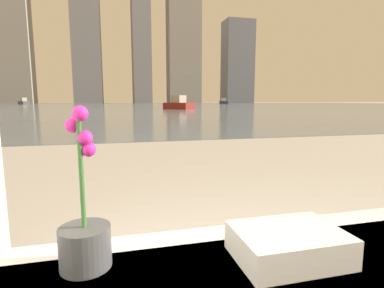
{
  "coord_description": "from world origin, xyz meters",
  "views": [
    {
      "loc": [
        -0.53,
        0.05,
        0.96
      ],
      "look_at": [
        0.09,
        2.5,
        0.59
      ],
      "focal_mm": 28.0,
      "sensor_mm": 36.0,
      "label": 1
    }
  ],
  "objects": [
    {
      "name": "potted_orchid",
      "position": [
        -0.62,
        0.81,
        0.63
      ],
      "size": [
        0.13,
        0.13,
        0.41
      ],
      "color": "#4C4C4C",
      "rests_on": "bathtub"
    },
    {
      "name": "towel_stack",
      "position": [
        -0.09,
        0.72,
        0.58
      ],
      "size": [
        0.29,
        0.21,
        0.08
      ],
      "color": "silver",
      "rests_on": "bathtub"
    },
    {
      "name": "harbor_water",
      "position": [
        0.0,
        62.0,
        0.01
      ],
      "size": [
        180.0,
        110.0,
        0.01
      ],
      "color": "slate",
      "rests_on": "ground_plane"
    },
    {
      "name": "harbor_boat_2",
      "position": [
        -23.12,
        84.58,
        0.6
      ],
      "size": [
        3.6,
        4.61,
        1.67
      ],
      "color": "#4C4C51",
      "rests_on": "harbor_water"
    },
    {
      "name": "harbor_boat_3",
      "position": [
        6.34,
        33.37,
        0.55
      ],
      "size": [
        3.14,
        4.24,
        1.52
      ],
      "color": "maroon",
      "rests_on": "harbor_water"
    },
    {
      "name": "harbor_boat_5",
      "position": [
        29.7,
        82.3,
        0.6
      ],
      "size": [
        2.08,
        4.65,
        1.69
      ],
      "color": "navy",
      "rests_on": "harbor_water"
    },
    {
      "name": "skyline_tower_2",
      "position": [
        -9.95,
        118.0,
        24.84
      ],
      "size": [
        9.93,
        8.53,
        49.68
      ],
      "color": "slate",
      "rests_on": "ground_plane"
    },
    {
      "name": "skyline_tower_3",
      "position": [
        9.49,
        118.0,
        23.68
      ],
      "size": [
        6.59,
        12.04,
        47.36
      ],
      "color": "slate",
      "rests_on": "ground_plane"
    },
    {
      "name": "skyline_tower_4",
      "position": [
        25.93,
        118.0,
        33.76
      ],
      "size": [
        12.47,
        8.51,
        67.53
      ],
      "color": "gray",
      "rests_on": "ground_plane"
    },
    {
      "name": "skyline_tower_5",
      "position": [
        48.64,
        118.0,
        16.45
      ],
      "size": [
        11.58,
        8.83,
        32.9
      ],
      "color": "slate",
      "rests_on": "ground_plane"
    }
  ]
}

